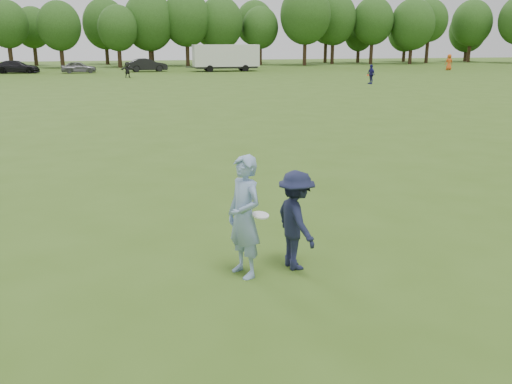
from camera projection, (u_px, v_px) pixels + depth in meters
ground at (245, 277)px, 8.84m from camera, size 200.00×200.00×0.00m
thrower at (244, 217)px, 8.67m from camera, size 0.72×0.86×2.01m
defender at (296, 220)px, 9.00m from camera, size 0.77×1.16×1.68m
player_far_b at (371, 74)px, 47.51m from camera, size 0.56×1.04×1.69m
player_far_c at (449, 62)px, 69.36m from camera, size 1.05×0.75×2.00m
player_far_d at (127, 70)px, 55.41m from camera, size 1.56×0.85×1.60m
car_d at (17, 67)px, 62.80m from camera, size 5.09×2.27×1.45m
car_e at (79, 67)px, 63.20m from camera, size 4.06×1.86×1.35m
car_f at (147, 65)px, 66.14m from camera, size 4.95×2.25×1.57m
field_cone at (368, 74)px, 58.53m from camera, size 0.28×0.28×0.30m
disc_in_play at (261, 215)px, 8.52m from camera, size 0.31×0.32×0.08m
cargo_trailer at (226, 57)px, 66.67m from camera, size 9.00×2.75×3.20m
treeline at (148, 22)px, 79.67m from camera, size 130.35×18.39×11.74m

